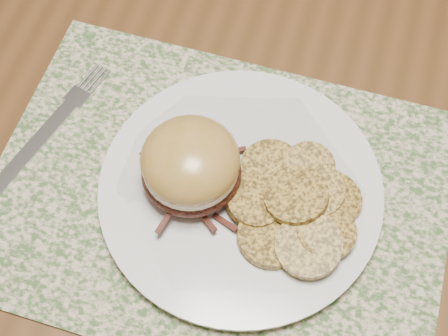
{
  "coord_description": "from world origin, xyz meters",
  "views": [
    {
      "loc": [
        -0.2,
        -0.5,
        1.31
      ],
      "look_at": [
        -0.28,
        -0.24,
        0.79
      ],
      "focal_mm": 50.0,
      "sensor_mm": 36.0,
      "label": 1
    }
  ],
  "objects": [
    {
      "name": "dinner_plate",
      "position": [
        -0.26,
        -0.25,
        0.76
      ],
      "size": [
        0.26,
        0.26,
        0.02
      ],
      "primitive_type": "cylinder",
      "color": "silver",
      "rests_on": "placemat"
    },
    {
      "name": "ground",
      "position": [
        0.0,
        0.0,
        0.0
      ],
      "size": [
        3.5,
        3.5,
        0.0
      ],
      "primitive_type": "plane",
      "color": "brown",
      "rests_on": "ground"
    },
    {
      "name": "fork",
      "position": [
        -0.47,
        -0.24,
        0.76
      ],
      "size": [
        0.07,
        0.19,
        0.0
      ],
      "rotation": [
        0.0,
        0.0,
        -0.27
      ],
      "color": "silver",
      "rests_on": "placemat"
    },
    {
      "name": "pork_sandwich",
      "position": [
        -0.31,
        -0.26,
        0.8
      ],
      "size": [
        0.12,
        0.12,
        0.07
      ],
      "rotation": [
        0.0,
        0.0,
        0.33
      ],
      "color": "black",
      "rests_on": "dinner_plate"
    },
    {
      "name": "placemat",
      "position": [
        -0.28,
        -0.26,
        0.75
      ],
      "size": [
        0.45,
        0.33,
        0.0
      ],
      "primitive_type": "cube",
      "color": "#3E5A2E",
      "rests_on": "dining_table"
    },
    {
      "name": "roasted_potatoes",
      "position": [
        -0.21,
        -0.25,
        0.78
      ],
      "size": [
        0.15,
        0.16,
        0.04
      ],
      "color": "#AC8532",
      "rests_on": "dinner_plate"
    }
  ]
}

